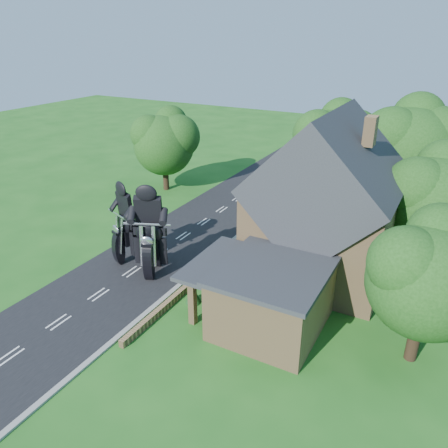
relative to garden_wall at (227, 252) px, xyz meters
The scene contains 19 objects.
ground 6.60m from the garden_wall, 130.70° to the right, with size 120.00×120.00×0.00m, color #1C5618.
road 6.60m from the garden_wall, 130.70° to the right, with size 7.00×80.00×0.02m, color black.
kerb 5.04m from the garden_wall, 97.41° to the right, with size 0.30×80.00×0.12m, color gray.
garden_wall is the anchor object (origin of this frame).
house 7.52m from the garden_wall, ahead, with size 9.54×8.64×10.24m.
annex 8.19m from the garden_wall, 46.16° to the right, with size 7.05×5.94×3.44m.
tree_annex_side 14.45m from the garden_wall, 20.89° to the right, with size 5.64×5.20×7.48m.
tree_house_right 13.80m from the garden_wall, 16.32° to the left, with size 6.51×6.00×8.40m.
tree_behind_house 16.06m from the garden_wall, 48.43° to the left, with size 7.81×7.20×10.08m.
tree_behind_left 13.88m from the garden_wall, 72.34° to the left, with size 6.94×6.40×9.16m.
tree_far_road 15.13m from the garden_wall, 140.77° to the left, with size 6.08×5.60×7.84m.
shrub_a 6.09m from the garden_wall, 80.54° to the right, with size 0.90×0.90×1.10m, color #113614.
shrub_b 3.66m from the garden_wall, 74.05° to the right, with size 0.90×0.90×1.10m, color #113614.
shrub_c 1.46m from the garden_wall, 45.00° to the right, with size 0.90×0.90×1.10m, color #113614.
shrub_d 4.14m from the garden_wall, 75.96° to the left, with size 0.90×0.90×1.10m, color #113614.
shrub_e 6.59m from the garden_wall, 81.25° to the left, with size 0.90×0.90×1.10m, color #113614.
shrub_f 9.06m from the garden_wall, 83.66° to the left, with size 0.90×0.90×1.10m, color #113614.
motorcycle_lead 5.41m from the garden_wall, 124.06° to the right, with size 0.49×1.93×1.80m, color black, non-canonical shape.
motorcycle_follow 6.63m from the garden_wall, 144.76° to the right, with size 0.46×1.80×1.68m, color black, non-canonical shape.
Camera 1 is at (16.82, -18.48, 14.28)m, focal length 35.00 mm.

